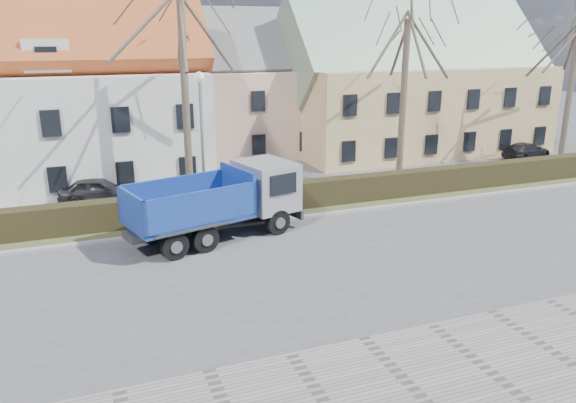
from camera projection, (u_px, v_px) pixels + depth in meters
name	position (u px, v px, depth m)	size (l,w,h in m)	color
ground	(288.00, 262.00, 21.23)	(120.00, 120.00, 0.00)	#49494B
sidewalk_near	(412.00, 389.00, 13.61)	(80.00, 5.00, 0.08)	gray
curb_far	(252.00, 223.00, 25.33)	(80.00, 0.30, 0.12)	gray
grass_strip	(242.00, 213.00, 26.76)	(80.00, 3.00, 0.10)	#414627
hedge	(243.00, 202.00, 26.41)	(60.00, 0.90, 1.30)	black
building_pink	(240.00, 96.00, 39.31)	(10.80, 8.80, 8.00)	#CDA791
building_yellow	(411.00, 90.00, 40.63)	(18.80, 10.80, 8.50)	tan
tree_1	(184.00, 76.00, 26.31)	(9.20, 9.20, 12.65)	#4F4437
tree_2	(404.00, 86.00, 30.62)	(8.00, 8.00, 11.00)	#4F4437
tree_3	(571.00, 84.00, 34.77)	(7.60, 7.60, 10.45)	#4F4437
dump_truck	(210.00, 204.00, 23.13)	(7.62, 2.83, 3.05)	navy
streetlight	(202.00, 144.00, 25.97)	(0.53, 0.53, 6.73)	#909397
cart_frame	(165.00, 230.00, 23.75)	(0.67, 0.39, 0.62)	silver
parked_car_a	(98.00, 190.00, 28.48)	(1.52, 3.78, 1.29)	black
parked_car_b	(526.00, 151.00, 38.29)	(1.54, 3.79, 1.10)	black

